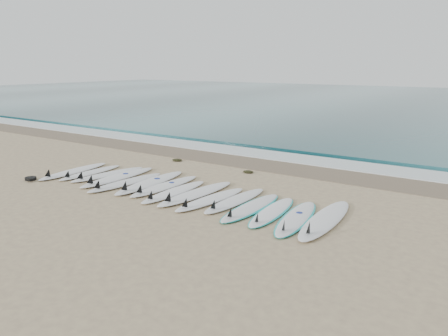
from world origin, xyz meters
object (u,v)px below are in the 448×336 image
Objects in this scene: surfboard_0 at (72,171)px; leash_coil at (31,179)px; surfboard_14 at (324,220)px; surfboard_7 at (173,192)px.

surfboard_0 is 1.25m from leash_coil.
surfboard_14 is 6.32× the size of leash_coil.
surfboard_0 is 8.05m from surfboard_14.
leash_coil is (-4.30, -1.26, -0.01)m from surfboard_7.
surfboard_0 is 0.91× the size of surfboard_14.
surfboard_14 is 8.45m from leash_coil.
surfboard_0 is 5.76× the size of leash_coil.
surfboard_7 is 0.85× the size of surfboard_14.
leash_coil is (-0.28, -1.22, -0.01)m from surfboard_0.
surfboard_14 is (8.05, 0.24, 0.01)m from surfboard_0.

